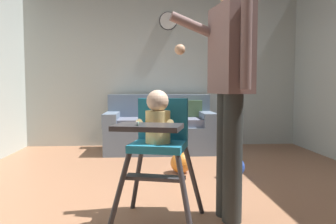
% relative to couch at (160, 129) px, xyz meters
% --- Properties ---
extents(ground, '(6.11, 7.35, 0.10)m').
position_rel_couch_xyz_m(ground, '(0.07, -2.39, -0.38)').
color(ground, '#9F6B4C').
extents(wall_far, '(5.31, 0.06, 2.61)m').
position_rel_couch_xyz_m(wall_far, '(0.07, 0.52, 0.97)').
color(wall_far, '#AEB7B2').
rests_on(wall_far, ground).
extents(couch, '(1.64, 0.86, 0.86)m').
position_rel_couch_xyz_m(couch, '(0.00, 0.00, 0.00)').
color(couch, slate).
rests_on(couch, ground).
extents(high_chair, '(0.73, 0.82, 0.96)m').
position_rel_couch_xyz_m(high_chair, '(-0.11, -2.77, 0.32)').
color(high_chair, '#333033').
rests_on(high_chair, ground).
extents(adult_standing, '(0.57, 0.50, 1.74)m').
position_rel_couch_xyz_m(adult_standing, '(0.40, -2.67, 0.65)').
color(adult_standing, '#292C2B').
rests_on(adult_standing, ground).
extents(toy_ball, '(0.24, 0.24, 0.24)m').
position_rel_couch_xyz_m(toy_ball, '(0.73, -1.60, -0.21)').
color(toy_ball, '#284CB7').
rests_on(toy_ball, ground).
extents(toy_ball_second, '(0.24, 0.24, 0.24)m').
position_rel_couch_xyz_m(toy_ball_second, '(0.19, -1.36, -0.22)').
color(toy_ball_second, orange).
rests_on(toy_ball_second, ground).
extents(wall_clock, '(0.30, 0.04, 0.30)m').
position_rel_couch_xyz_m(wall_clock, '(0.15, 0.48, 1.74)').
color(wall_clock, white).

